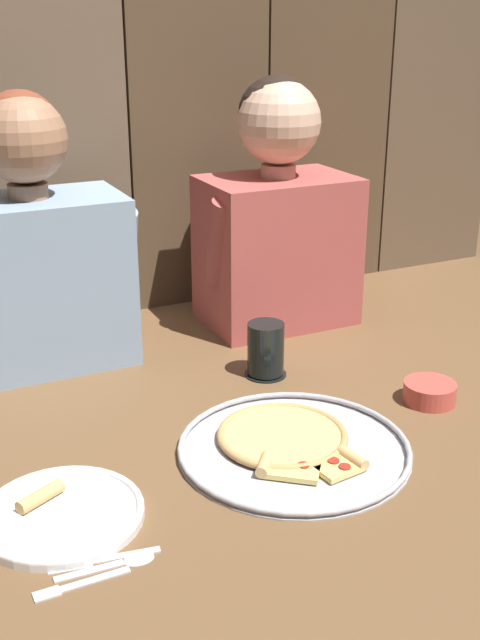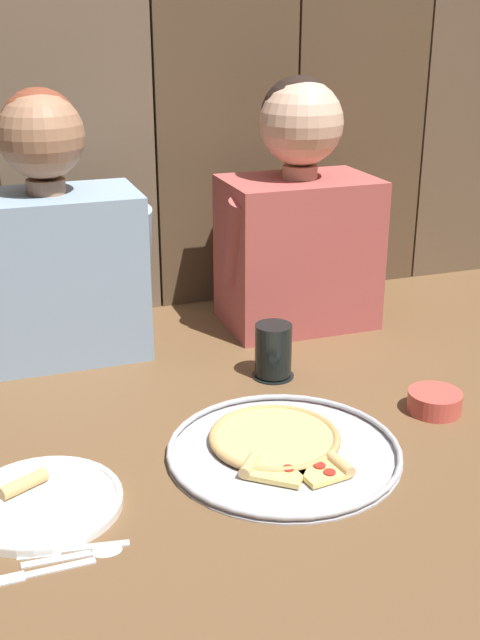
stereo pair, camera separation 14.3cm
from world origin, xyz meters
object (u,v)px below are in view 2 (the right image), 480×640
pizza_tray (281,447)px  dinner_plate (42,501)px  diner_right (299,215)px  dipping_bowl (435,401)px  drinking_glass (273,351)px  diner_left (51,244)px

pizza_tray → dinner_plate: dinner_plate is taller
dinner_plate → diner_right: (0.67, 0.58, 0.26)m
dipping_bowl → diner_right: bearing=97.1°
drinking_glass → pizza_tray: bearing=-108.8°
pizza_tray → drinking_glass: size_ratio=3.51×
pizza_tray → dinner_plate: (-0.41, -0.03, -0.00)m
dinner_plate → diner_right: bearing=41.0°
pizza_tray → dipping_bowl: size_ratio=3.95×
dinner_plate → pizza_tray: bearing=3.9°
dipping_bowl → diner_left: 0.85m
drinking_glass → dipping_bowl: 0.34m
drinking_glass → dipping_bowl: drinking_glass is taller
pizza_tray → dinner_plate: 0.41m
pizza_tray → diner_right: diner_right is taller
diner_left → dinner_plate: bearing=-100.0°
pizza_tray → dinner_plate: size_ratio=1.63×
dinner_plate → drinking_glass: (0.50, 0.31, 0.05)m
diner_left → diner_right: size_ratio=0.98×
dipping_bowl → pizza_tray: bearing=-172.8°
diner_left → diner_right: 0.57m
dinner_plate → dipping_bowl: bearing=5.4°
pizza_tray → drinking_glass: bearing=71.2°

